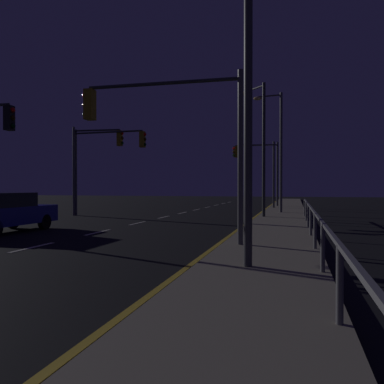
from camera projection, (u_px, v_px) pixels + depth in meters
name	position (u px, v px, depth m)	size (l,w,h in m)	color
ground_plane	(141.00, 222.00, 19.84)	(112.00, 112.00, 0.00)	black
sidewalk_right	(279.00, 224.00, 18.11)	(2.74, 77.00, 0.14)	gray
lane_markings_center	(164.00, 217.00, 23.23)	(0.14, 50.00, 0.01)	silver
lane_edge_line	(255.00, 217.00, 23.36)	(0.14, 53.00, 0.01)	gold
car	(3.00, 212.00, 15.45)	(1.91, 4.44, 1.57)	navy
traffic_light_overhead_east	(165.00, 122.00, 11.80)	(5.08, 0.36, 5.02)	#4C4C51
traffic_light_far_right	(94.00, 153.00, 24.41)	(3.35, 0.52, 5.57)	#4C4C51
traffic_light_mid_right	(258.00, 161.00, 34.72)	(4.05, 0.34, 5.60)	#38383D
traffic_light_near_left	(106.00, 153.00, 24.16)	(4.89, 0.39, 5.42)	#4C4C51
traffic_light_mid_left	(256.00, 162.00, 31.59)	(3.25, 0.60, 5.29)	#38383D
street_lamp_mid_block	(239.00, 51.00, 8.43)	(1.56, 1.61, 7.65)	#38383D
street_lamp_median	(260.00, 137.00, 22.20)	(1.51, 1.49, 7.48)	#2D3033
street_lamp_corner	(277.00, 141.00, 25.74)	(1.91, 0.51, 7.82)	#4C4C51
barrier_fence	(315.00, 221.00, 10.52)	(0.09, 24.06, 0.98)	#59595E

